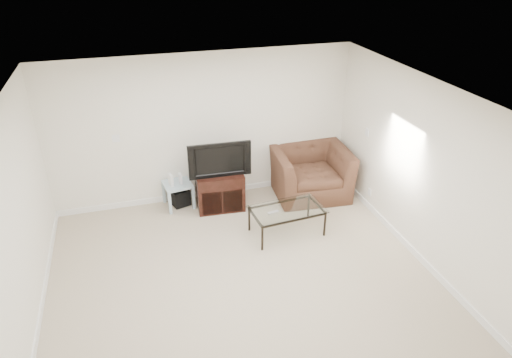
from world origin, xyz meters
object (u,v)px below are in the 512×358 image
object	(u,v)px
subwoofer	(180,197)
recliner	(311,165)
tv_stand	(220,190)
coffee_table	(287,221)
television	(219,158)
side_table	(178,194)

from	to	relation	value
subwoofer	recliner	distance (m)	2.30
tv_stand	coffee_table	size ratio (longest dim) A/B	0.70
television	subwoofer	bearing A→B (deg)	158.75
side_table	television	bearing A→B (deg)	-21.58
tv_stand	coffee_table	xyz separation A→B (m)	(0.80, -1.05, -0.10)
coffee_table	television	bearing A→B (deg)	128.29
side_table	recliner	size ratio (longest dim) A/B	0.34
recliner	coffee_table	size ratio (longest dim) A/B	1.18
tv_stand	television	bearing A→B (deg)	-90.00
subwoofer	coffee_table	size ratio (longest dim) A/B	0.25
recliner	subwoofer	bearing A→B (deg)	178.08
side_table	recliner	xyz separation A→B (m)	(2.27, -0.23, 0.35)
tv_stand	subwoofer	xyz separation A→B (m)	(-0.64, 0.25, -0.17)
side_table	tv_stand	bearing A→B (deg)	-19.11
side_table	coffee_table	xyz separation A→B (m)	(1.47, -1.28, 0.00)
television	recliner	distance (m)	1.65
recliner	television	bearing A→B (deg)	-174.41
subwoofer	recliner	bearing A→B (deg)	-6.37
side_table	coffee_table	world-z (taller)	coffee_table
subwoofer	television	bearing A→B (deg)	-23.93
coffee_table	tv_stand	bearing A→B (deg)	127.36
coffee_table	recliner	bearing A→B (deg)	52.42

